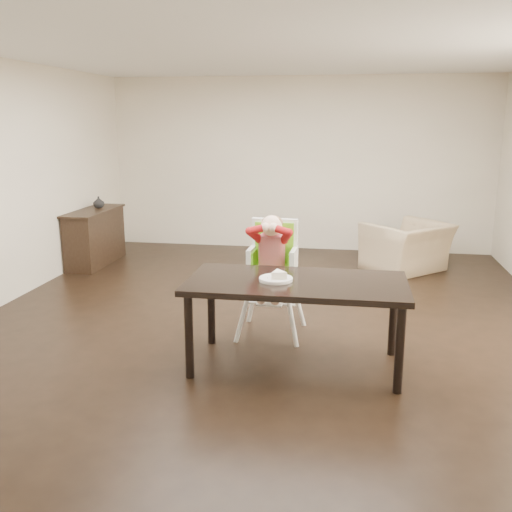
{
  "coord_description": "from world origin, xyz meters",
  "views": [
    {
      "loc": [
        0.82,
        -5.56,
        2.03
      ],
      "look_at": [
        -0.03,
        -0.46,
        0.8
      ],
      "focal_mm": 40.0,
      "sensor_mm": 36.0,
      "label": 1
    }
  ],
  "objects_px": {
    "high_chair": "(272,251)",
    "armchair": "(407,239)",
    "sideboard": "(95,237)",
    "dining_table": "(296,290)"
  },
  "relations": [
    {
      "from": "high_chair",
      "to": "armchair",
      "type": "relative_size",
      "value": 1.14
    },
    {
      "from": "high_chair",
      "to": "armchair",
      "type": "bearing_deg",
      "value": 62.39
    },
    {
      "from": "high_chair",
      "to": "sideboard",
      "type": "height_order",
      "value": "high_chair"
    },
    {
      "from": "dining_table",
      "to": "armchair",
      "type": "height_order",
      "value": "armchair"
    },
    {
      "from": "armchair",
      "to": "sideboard",
      "type": "relative_size",
      "value": 0.81
    },
    {
      "from": "armchair",
      "to": "high_chair",
      "type": "bearing_deg",
      "value": 17.32
    },
    {
      "from": "sideboard",
      "to": "armchair",
      "type": "bearing_deg",
      "value": 4.59
    },
    {
      "from": "dining_table",
      "to": "sideboard",
      "type": "distance_m",
      "value": 4.41
    },
    {
      "from": "dining_table",
      "to": "sideboard",
      "type": "relative_size",
      "value": 1.43
    },
    {
      "from": "armchair",
      "to": "sideboard",
      "type": "distance_m",
      "value": 4.4
    }
  ]
}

